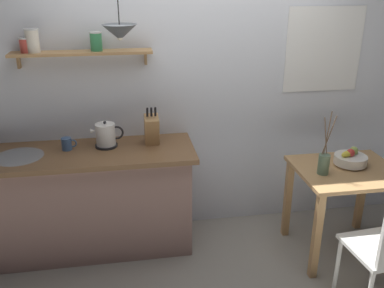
{
  "coord_description": "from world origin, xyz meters",
  "views": [
    {
      "loc": [
        -0.62,
        -2.92,
        2.23
      ],
      "look_at": [
        -0.1,
        0.25,
        0.95
      ],
      "focal_mm": 39.68,
      "sensor_mm": 36.0,
      "label": 1
    }
  ],
  "objects_px": {
    "knife_block": "(152,129)",
    "dining_table": "(345,185)",
    "coffee_mug_by_sink": "(67,144)",
    "fruit_bowl": "(350,159)",
    "twig_vase": "(324,163)",
    "electric_kettle": "(106,135)",
    "pendant_lamp": "(120,32)"
  },
  "relations": [
    {
      "from": "twig_vase",
      "to": "pendant_lamp",
      "type": "height_order",
      "value": "pendant_lamp"
    },
    {
      "from": "dining_table",
      "to": "electric_kettle",
      "type": "height_order",
      "value": "electric_kettle"
    },
    {
      "from": "electric_kettle",
      "to": "knife_block",
      "type": "distance_m",
      "value": 0.37
    },
    {
      "from": "dining_table",
      "to": "coffee_mug_by_sink",
      "type": "bearing_deg",
      "value": 169.26
    },
    {
      "from": "dining_table",
      "to": "fruit_bowl",
      "type": "height_order",
      "value": "fruit_bowl"
    },
    {
      "from": "twig_vase",
      "to": "knife_block",
      "type": "height_order",
      "value": "twig_vase"
    },
    {
      "from": "coffee_mug_by_sink",
      "to": "pendant_lamp",
      "type": "bearing_deg",
      "value": -8.16
    },
    {
      "from": "knife_block",
      "to": "pendant_lamp",
      "type": "height_order",
      "value": "pendant_lamp"
    },
    {
      "from": "knife_block",
      "to": "dining_table",
      "type": "bearing_deg",
      "value": -15.89
    },
    {
      "from": "twig_vase",
      "to": "knife_block",
      "type": "relative_size",
      "value": 1.59
    },
    {
      "from": "fruit_bowl",
      "to": "coffee_mug_by_sink",
      "type": "relative_size",
      "value": 2.16
    },
    {
      "from": "coffee_mug_by_sink",
      "to": "fruit_bowl",
      "type": "bearing_deg",
      "value": -8.66
    },
    {
      "from": "dining_table",
      "to": "pendant_lamp",
      "type": "distance_m",
      "value": 2.16
    },
    {
      "from": "twig_vase",
      "to": "pendant_lamp",
      "type": "relative_size",
      "value": 1.14
    },
    {
      "from": "fruit_bowl",
      "to": "coffee_mug_by_sink",
      "type": "distance_m",
      "value": 2.31
    },
    {
      "from": "twig_vase",
      "to": "coffee_mug_by_sink",
      "type": "xyz_separation_m",
      "value": [
        -1.99,
        0.47,
        0.1
      ]
    },
    {
      "from": "electric_kettle",
      "to": "dining_table",
      "type": "bearing_deg",
      "value": -12.92
    },
    {
      "from": "knife_block",
      "to": "coffee_mug_by_sink",
      "type": "xyz_separation_m",
      "value": [
        -0.68,
        -0.02,
        -0.08
      ]
    },
    {
      "from": "fruit_bowl",
      "to": "knife_block",
      "type": "distance_m",
      "value": 1.65
    },
    {
      "from": "fruit_bowl",
      "to": "pendant_lamp",
      "type": "distance_m",
      "value": 2.09
    },
    {
      "from": "electric_kettle",
      "to": "pendant_lamp",
      "type": "distance_m",
      "value": 0.85
    },
    {
      "from": "dining_table",
      "to": "twig_vase",
      "type": "height_order",
      "value": "twig_vase"
    },
    {
      "from": "dining_table",
      "to": "pendant_lamp",
      "type": "height_order",
      "value": "pendant_lamp"
    },
    {
      "from": "fruit_bowl",
      "to": "coffee_mug_by_sink",
      "type": "xyz_separation_m",
      "value": [
        -2.28,
        0.35,
        0.14
      ]
    },
    {
      "from": "electric_kettle",
      "to": "knife_block",
      "type": "bearing_deg",
      "value": -0.06
    },
    {
      "from": "coffee_mug_by_sink",
      "to": "pendant_lamp",
      "type": "relative_size",
      "value": 0.27
    },
    {
      "from": "dining_table",
      "to": "pendant_lamp",
      "type": "relative_size",
      "value": 1.78
    },
    {
      "from": "twig_vase",
      "to": "fruit_bowl",
      "type": "bearing_deg",
      "value": 22.03
    },
    {
      "from": "electric_kettle",
      "to": "coffee_mug_by_sink",
      "type": "xyz_separation_m",
      "value": [
        -0.31,
        -0.02,
        -0.05
      ]
    },
    {
      "from": "pendant_lamp",
      "to": "electric_kettle",
      "type": "bearing_deg",
      "value": 152.31
    },
    {
      "from": "knife_block",
      "to": "coffee_mug_by_sink",
      "type": "bearing_deg",
      "value": -178.58
    },
    {
      "from": "dining_table",
      "to": "knife_block",
      "type": "relative_size",
      "value": 2.49
    }
  ]
}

